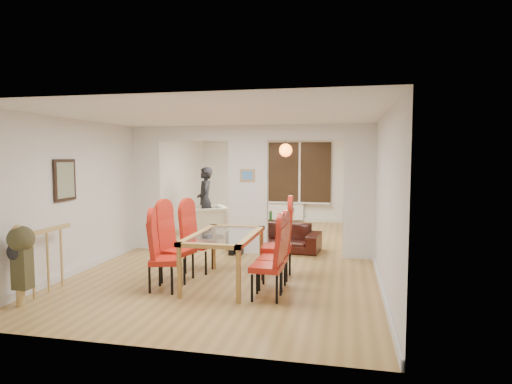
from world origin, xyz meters
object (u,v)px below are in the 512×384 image
(dining_chair_rc, at_px, (276,242))
(dining_table, at_px, (225,259))
(dining_chair_ra, at_px, (267,261))
(person, at_px, (205,201))
(television, at_px, (347,221))
(coffee_table, at_px, (278,226))
(dining_chair_lc, at_px, (199,240))
(armchair, at_px, (208,221))
(dining_chair_la, at_px, (165,255))
(dining_chair_lb, at_px, (177,246))
(bowl, at_px, (271,221))
(bottle, at_px, (271,216))
(dining_chair_rb, at_px, (272,254))
(sofa, at_px, (274,237))

(dining_chair_rc, bearing_deg, dining_table, -150.27)
(dining_chair_ra, distance_m, person, 5.22)
(dining_table, bearing_deg, television, 69.70)
(coffee_table, bearing_deg, television, 5.29)
(dining_chair_lc, xyz_separation_m, armchair, (-0.85, 3.07, -0.16))
(television, bearing_deg, dining_chair_la, 132.10)
(dining_chair_la, height_order, coffee_table, dining_chair_la)
(armchair, height_order, television, armchair)
(dining_table, distance_m, dining_chair_la, 0.92)
(dining_chair_la, relative_size, dining_chair_rc, 0.90)
(dining_chair_lc, bearing_deg, dining_chair_ra, -24.79)
(dining_chair_ra, bearing_deg, dining_chair_lb, 163.32)
(dining_chair_lc, bearing_deg, person, 121.81)
(dining_chair_ra, bearing_deg, dining_chair_lc, 143.43)
(dining_table, bearing_deg, coffee_table, 89.18)
(person, relative_size, coffee_table, 1.71)
(dining_chair_lb, height_order, television, dining_chair_lb)
(dining_table, height_order, dining_chair_lc, dining_chair_lc)
(coffee_table, height_order, bowl, bowl)
(dining_chair_lc, bearing_deg, coffee_table, 95.64)
(bottle, distance_m, bowl, 0.14)
(dining_chair_lc, height_order, armchair, dining_chair_lc)
(armchair, bearing_deg, bowl, 106.14)
(dining_chair_rb, height_order, coffee_table, dining_chair_rb)
(dining_chair_la, bearing_deg, person, 86.96)
(dining_chair_lb, height_order, person, person)
(coffee_table, xyz_separation_m, bowl, (-0.20, 0.03, 0.14))
(dining_table, xyz_separation_m, dining_chair_lc, (-0.63, 0.59, 0.16))
(dining_chair_lc, distance_m, dining_chair_rb, 1.54)
(dining_chair_la, height_order, dining_chair_lb, dining_chair_lb)
(sofa, xyz_separation_m, coffee_table, (-0.28, 2.35, -0.17))
(coffee_table, bearing_deg, dining_chair_ra, -82.74)
(television, bearing_deg, bottle, 72.72)
(television, relative_size, bowl, 4.92)
(dining_chair_la, bearing_deg, dining_chair_rc, 18.82)
(dining_chair_rb, relative_size, dining_chair_rc, 0.88)
(dining_table, height_order, dining_chair_rc, dining_chair_rc)
(dining_table, xyz_separation_m, television, (1.88, 5.08, -0.10))
(armchair, distance_m, bowl, 1.85)
(dining_chair_rb, distance_m, sofa, 2.68)
(dining_chair_lc, relative_size, television, 1.09)
(dining_chair_rc, relative_size, bottle, 3.82)
(person, xyz_separation_m, television, (3.56, 1.04, -0.56))
(sofa, relative_size, armchair, 2.26)
(dining_table, distance_m, bottle, 4.90)
(bottle, relative_size, bowl, 1.49)
(dining_chair_rc, xyz_separation_m, sofa, (-0.38, 2.08, -0.31))
(television, bearing_deg, dining_chair_rc, 143.47)
(sofa, distance_m, armchair, 2.14)
(dining_chair_la, bearing_deg, dining_chair_lb, 77.02)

